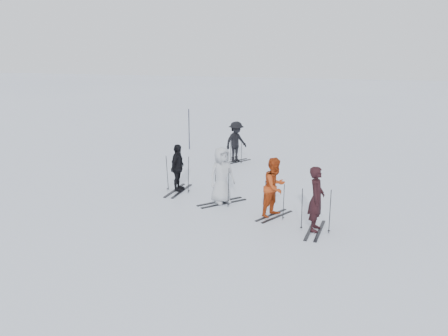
% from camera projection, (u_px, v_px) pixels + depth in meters
% --- Properties ---
extents(ground, '(120.00, 120.00, 0.00)m').
position_uv_depth(ground, '(216.00, 204.00, 16.79)').
color(ground, silver).
rests_on(ground, ground).
extents(skier_near_dark, '(0.50, 0.72, 1.88)m').
position_uv_depth(skier_near_dark, '(316.00, 200.00, 14.17)').
color(skier_near_dark, black).
rests_on(skier_near_dark, ground).
extents(skier_red, '(1.04, 1.12, 1.85)m').
position_uv_depth(skier_red, '(275.00, 188.00, 15.37)').
color(skier_red, '#A43812').
rests_on(skier_red, ground).
extents(skier_grey, '(1.07, 1.09, 1.90)m').
position_uv_depth(skier_grey, '(222.00, 176.00, 16.65)').
color(skier_grey, '#ADB1B7').
rests_on(skier_grey, ground).
extents(skier_uphill_left, '(0.46, 1.02, 1.71)m').
position_uv_depth(skier_uphill_left, '(178.00, 168.00, 18.00)').
color(skier_uphill_left, black).
rests_on(skier_uphill_left, ground).
extents(skier_uphill_far, '(1.21, 1.35, 1.82)m').
position_uv_depth(skier_uphill_far, '(236.00, 142.00, 22.42)').
color(skier_uphill_far, black).
rests_on(skier_uphill_far, ground).
extents(skis_near_dark, '(1.85, 1.06, 1.30)m').
position_uv_depth(skis_near_dark, '(316.00, 209.00, 14.24)').
color(skis_near_dark, black).
rests_on(skis_near_dark, ground).
extents(skis_red, '(1.77, 1.46, 1.14)m').
position_uv_depth(skis_red, '(275.00, 199.00, 15.46)').
color(skis_red, black).
rests_on(skis_red, ground).
extents(skis_grey, '(2.00, 1.95, 1.33)m').
position_uv_depth(skis_grey, '(222.00, 184.00, 16.72)').
color(skis_grey, black).
rests_on(skis_grey, ground).
extents(skis_uphill_left, '(1.90, 1.07, 1.36)m').
position_uv_depth(skis_uphill_left, '(178.00, 173.00, 18.04)').
color(skis_uphill_left, black).
rests_on(skis_uphill_left, ground).
extents(skis_uphill_far, '(1.81, 1.59, 1.17)m').
position_uv_depth(skis_uphill_far, '(236.00, 149.00, 22.49)').
color(skis_uphill_far, black).
rests_on(skis_uphill_far, ground).
extents(piste_marker, '(0.05, 0.05, 2.05)m').
position_uv_depth(piste_marker, '(189.00, 129.00, 25.02)').
color(piste_marker, black).
rests_on(piste_marker, ground).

